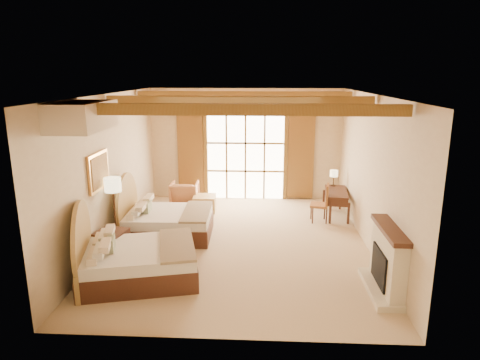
# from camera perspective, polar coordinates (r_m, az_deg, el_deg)

# --- Properties ---
(floor) EXTENTS (7.00, 7.00, 0.00)m
(floor) POSITION_cam_1_polar(r_m,az_deg,el_deg) (9.47, -0.15, -8.37)
(floor) COLOR beige
(floor) RESTS_ON ground
(wall_back) EXTENTS (5.50, 0.00, 5.50)m
(wall_back) POSITION_cam_1_polar(r_m,az_deg,el_deg) (12.41, 0.74, 4.74)
(wall_back) COLOR beige
(wall_back) RESTS_ON ground
(wall_left) EXTENTS (0.00, 7.00, 7.00)m
(wall_left) POSITION_cam_1_polar(r_m,az_deg,el_deg) (9.54, -16.90, 1.25)
(wall_left) COLOR beige
(wall_left) RESTS_ON ground
(wall_right) EXTENTS (0.00, 7.00, 7.00)m
(wall_right) POSITION_cam_1_polar(r_m,az_deg,el_deg) (9.25, 17.11, 0.85)
(wall_right) COLOR beige
(wall_right) RESTS_ON ground
(ceiling) EXTENTS (7.00, 7.00, 0.00)m
(ceiling) POSITION_cam_1_polar(r_m,az_deg,el_deg) (8.76, -0.17, 11.35)
(ceiling) COLOR #AE6C35
(ceiling) RESTS_ON ground
(ceiling_beams) EXTENTS (5.39, 4.60, 0.18)m
(ceiling_beams) POSITION_cam_1_polar(r_m,az_deg,el_deg) (8.77, -0.17, 10.57)
(ceiling_beams) COLOR olive
(ceiling_beams) RESTS_ON ceiling
(french_doors) EXTENTS (3.95, 0.08, 2.60)m
(french_doors) POSITION_cam_1_polar(r_m,az_deg,el_deg) (12.42, 0.73, 3.11)
(french_doors) COLOR white
(french_doors) RESTS_ON ground
(fireplace) EXTENTS (0.46, 1.40, 1.16)m
(fireplace) POSITION_cam_1_polar(r_m,az_deg,el_deg) (7.72, 18.94, -10.49)
(fireplace) COLOR beige
(fireplace) RESTS_ON ground
(painting) EXTENTS (0.06, 0.95, 0.75)m
(painting) POSITION_cam_1_polar(r_m,az_deg,el_deg) (8.80, -18.30, 1.11)
(painting) COLOR #D7994D
(painting) RESTS_ON wall_left
(canopy_valance) EXTENTS (0.70, 1.40, 0.45)m
(canopy_valance) POSITION_cam_1_polar(r_m,az_deg,el_deg) (7.36, -20.29, 8.00)
(canopy_valance) COLOR beige
(canopy_valance) RESTS_ON ceiling
(bed_near) EXTENTS (2.34, 1.94, 1.32)m
(bed_near) POSITION_cam_1_polar(r_m,az_deg,el_deg) (8.02, -14.35, -10.07)
(bed_near) COLOR #48281B
(bed_near) RESTS_ON floor
(bed_far) EXTENTS (1.98, 1.52, 1.28)m
(bed_far) POSITION_cam_1_polar(r_m,az_deg,el_deg) (9.87, -10.40, -5.26)
(bed_far) COLOR #48281B
(bed_far) RESTS_ON floor
(nightstand) EXTENTS (0.65, 0.65, 0.65)m
(nightstand) POSITION_cam_1_polar(r_m,az_deg,el_deg) (8.82, -16.70, -8.49)
(nightstand) COLOR #48281B
(nightstand) RESTS_ON floor
(floor_lamp) EXTENTS (0.34, 0.34, 1.59)m
(floor_lamp) POSITION_cam_1_polar(r_m,az_deg,el_deg) (8.95, -16.57, -1.20)
(floor_lamp) COLOR #372315
(floor_lamp) RESTS_ON floor
(armchair) EXTENTS (0.76, 0.78, 0.69)m
(armchair) POSITION_cam_1_polar(r_m,az_deg,el_deg) (12.00, -7.40, -1.85)
(armchair) COLOR #BE7C4E
(armchair) RESTS_ON floor
(ottoman) EXTENTS (0.61, 0.61, 0.43)m
(ottoman) POSITION_cam_1_polar(r_m,az_deg,el_deg) (11.53, -4.75, -3.13)
(ottoman) COLOR #B18B4A
(ottoman) RESTS_ON floor
(desk) EXTENTS (0.67, 1.30, 0.68)m
(desk) POSITION_cam_1_polar(r_m,az_deg,el_deg) (11.33, 12.63, -2.96)
(desk) COLOR #48281B
(desk) RESTS_ON floor
(desk_chair) EXTENTS (0.51, 0.50, 0.97)m
(desk_chair) POSITION_cam_1_polar(r_m,az_deg,el_deg) (10.86, 10.60, -3.94)
(desk_chair) COLOR #925B2E
(desk_chair) RESTS_ON floor
(desk_lamp) EXTENTS (0.21, 0.21, 0.43)m
(desk_lamp) POSITION_cam_1_polar(r_m,az_deg,el_deg) (11.67, 12.41, 0.78)
(desk_lamp) COLOR #372315
(desk_lamp) RESTS_ON desk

